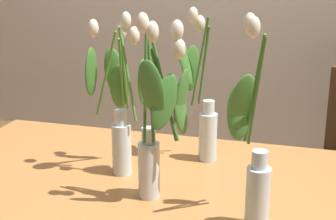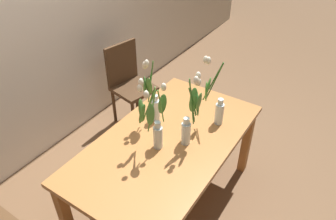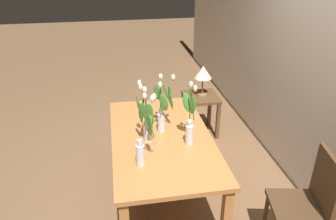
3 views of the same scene
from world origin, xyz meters
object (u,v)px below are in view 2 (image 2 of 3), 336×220
tulip_vase_2 (215,104)px  tulip_vase_3 (191,116)px  tulip_vase_0 (154,122)px  dining_table (167,149)px  dining_chair (129,80)px  tulip_vase_1 (153,101)px

tulip_vase_2 → tulip_vase_3: 0.30m
tulip_vase_0 → tulip_vase_3: tulip_vase_3 is taller
dining_table → tulip_vase_2: (0.37, -0.20, 0.28)m
tulip_vase_2 → dining_chair: (0.41, 1.23, -0.40)m
tulip_vase_1 → tulip_vase_2: tulip_vase_2 is taller
tulip_vase_2 → tulip_vase_3: tulip_vase_3 is taller
tulip_vase_1 → tulip_vase_2: 0.48m
tulip_vase_2 → tulip_vase_3: size_ratio=1.00×
dining_table → tulip_vase_1: bearing=58.7°
tulip_vase_0 → tulip_vase_1: (0.25, 0.19, -0.04)m
tulip_vase_0 → dining_chair: bearing=47.8°
tulip_vase_3 → dining_chair: (0.71, 1.18, -0.45)m
tulip_vase_3 → tulip_vase_2: bearing=-10.0°
dining_table → tulip_vase_2: size_ratio=2.74×
tulip_vase_2 → dining_table: bearing=152.2°
tulip_vase_0 → tulip_vase_2: size_ratio=0.94×
tulip_vase_0 → tulip_vase_3: 0.27m
dining_table → tulip_vase_3: bearing=-60.9°
tulip_vase_0 → dining_chair: (0.90, 0.99, -0.45)m
dining_table → tulip_vase_1: size_ratio=2.85×
dining_table → tulip_vase_1: (0.14, 0.23, 0.28)m
dining_table → tulip_vase_0: size_ratio=2.91×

